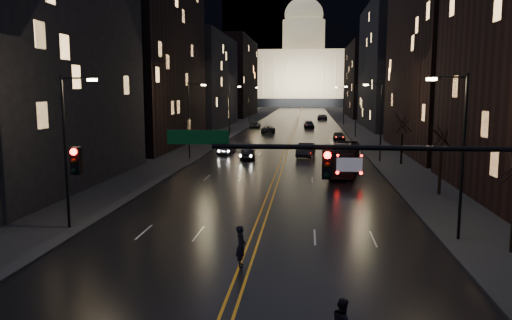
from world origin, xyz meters
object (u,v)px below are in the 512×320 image
(bus, at_px, (344,159))
(oncoming_car_b, at_px, (226,149))
(traffic_signal, at_px, (398,180))
(oncoming_car_a, at_px, (248,153))
(receding_car_a, at_px, (306,150))
(pedestrian_a, at_px, (241,246))

(bus, distance_m, oncoming_car_b, 19.28)
(traffic_signal, relative_size, oncoming_car_a, 3.93)
(bus, xyz_separation_m, oncoming_car_b, (-13.84, 13.39, -0.79))
(receding_car_a, bearing_deg, bus, -65.06)
(oncoming_car_b, height_order, receding_car_a, receding_car_a)
(oncoming_car_a, relative_size, oncoming_car_b, 1.09)
(traffic_signal, bearing_deg, bus, 89.09)
(traffic_signal, relative_size, oncoming_car_b, 4.29)
(traffic_signal, xyz_separation_m, bus, (0.51, 31.67, -3.65))
(traffic_signal, xyz_separation_m, receding_car_a, (-3.28, 43.93, -4.26))
(receding_car_a, bearing_deg, oncoming_car_a, -148.06)
(pedestrian_a, bearing_deg, traffic_signal, -137.45)
(receding_car_a, height_order, pedestrian_a, pedestrian_a)
(oncoming_car_a, bearing_deg, oncoming_car_b, -57.89)
(bus, xyz_separation_m, pedestrian_a, (-6.59, -26.67, -0.48))
(traffic_signal, distance_m, receding_car_a, 44.26)
(oncoming_car_a, xyz_separation_m, pedestrian_a, (3.99, -35.87, 0.23))
(bus, distance_m, pedestrian_a, 27.48)
(oncoming_car_b, xyz_separation_m, receding_car_a, (10.05, -1.14, 0.18))
(oncoming_car_a, xyz_separation_m, receding_car_a, (6.80, 3.05, 0.09))
(traffic_signal, distance_m, bus, 31.89)
(oncoming_car_b, distance_m, pedestrian_a, 40.72)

